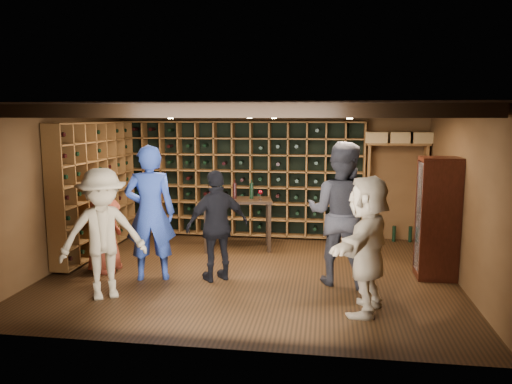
# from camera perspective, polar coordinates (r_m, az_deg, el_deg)

# --- Properties ---
(ground) EXTENTS (6.00, 6.00, 0.00)m
(ground) POSITION_cam_1_polar(r_m,az_deg,el_deg) (7.66, -0.60, -9.28)
(ground) COLOR black
(ground) RESTS_ON ground
(room_shell) EXTENTS (6.00, 6.00, 6.00)m
(room_shell) POSITION_cam_1_polar(r_m,az_deg,el_deg) (7.34, -0.57, 9.13)
(room_shell) COLOR brown
(room_shell) RESTS_ON ground
(wine_rack_back) EXTENTS (4.65, 0.30, 2.20)m
(wine_rack_back) POSITION_cam_1_polar(r_m,az_deg,el_deg) (9.75, -1.58, 1.53)
(wine_rack_back) COLOR brown
(wine_rack_back) RESTS_ON ground
(wine_rack_left) EXTENTS (0.30, 2.65, 2.20)m
(wine_rack_left) POSITION_cam_1_polar(r_m,az_deg,el_deg) (9.03, -17.83, 0.54)
(wine_rack_left) COLOR brown
(wine_rack_left) RESTS_ON ground
(crate_shelf) EXTENTS (1.20, 0.32, 2.07)m
(crate_shelf) POSITION_cam_1_polar(r_m,az_deg,el_deg) (9.64, 15.88, 3.62)
(crate_shelf) COLOR brown
(crate_shelf) RESTS_ON ground
(display_cabinet) EXTENTS (0.55, 0.50, 1.75)m
(display_cabinet) POSITION_cam_1_polar(r_m,az_deg,el_deg) (7.72, 19.98, -3.10)
(display_cabinet) COLOR #33110A
(display_cabinet) RESTS_ON ground
(man_blue_shirt) EXTENTS (0.81, 0.64, 1.96)m
(man_blue_shirt) POSITION_cam_1_polar(r_m,az_deg,el_deg) (7.34, -12.00, -2.36)
(man_blue_shirt) COLOR navy
(man_blue_shirt) RESTS_ON ground
(man_grey_suit) EXTENTS (1.15, 1.00, 2.01)m
(man_grey_suit) POSITION_cam_1_polar(r_m,az_deg,el_deg) (7.10, 9.63, -2.45)
(man_grey_suit) COLOR black
(man_grey_suit) RESTS_ON ground
(guest_red_floral) EXTENTS (0.54, 0.80, 1.58)m
(guest_red_floral) POSITION_cam_1_polar(r_m,az_deg,el_deg) (7.92, -17.06, -3.17)
(guest_red_floral) COLOR maroon
(guest_red_floral) RESTS_ON ground
(guest_woman_black) EXTENTS (1.00, 0.86, 1.61)m
(guest_woman_black) POSITION_cam_1_polar(r_m,az_deg,el_deg) (7.19, -4.42, -3.88)
(guest_woman_black) COLOR black
(guest_woman_black) RESTS_ON ground
(guest_khaki) EXTENTS (1.27, 1.13, 1.71)m
(guest_khaki) POSITION_cam_1_polar(r_m,az_deg,el_deg) (6.76, -17.10, -4.60)
(guest_khaki) COLOR gray
(guest_khaki) RESTS_ON ground
(guest_beige) EXTENTS (0.95, 1.63, 1.68)m
(guest_beige) POSITION_cam_1_polar(r_m,az_deg,el_deg) (6.14, 12.59, -5.90)
(guest_beige) COLOR tan
(guest_beige) RESTS_ON ground
(tasting_table) EXTENTS (1.29, 0.81, 1.19)m
(tasting_table) POSITION_cam_1_polar(r_m,az_deg,el_deg) (8.85, -2.15, -1.52)
(tasting_table) COLOR black
(tasting_table) RESTS_ON ground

